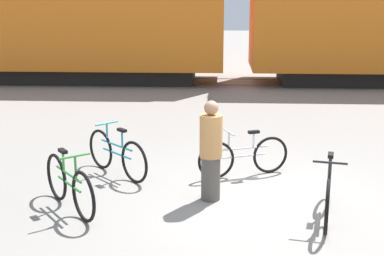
{
  "coord_description": "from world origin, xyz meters",
  "views": [
    {
      "loc": [
        -0.61,
        -7.79,
        3.14
      ],
      "look_at": [
        -1.03,
        0.31,
        1.1
      ],
      "focal_mm": 50.0,
      "sensor_mm": 36.0,
      "label": 1
    }
  ],
  "objects": [
    {
      "name": "rail_near",
      "position": [
        0.0,
        10.96,
        0.01
      ],
      "size": [
        68.62,
        0.07,
        0.01
      ],
      "primitive_type": "cube",
      "color": "#4C4238",
      "rests_on": "ground_plane"
    },
    {
      "name": "bicycle_green",
      "position": [
        -2.82,
        -0.43,
        0.39
      ],
      "size": [
        1.12,
        1.41,
        0.93
      ],
      "color": "black",
      "rests_on": "ground_plane"
    },
    {
      "name": "bicycle_black",
      "position": [
        0.96,
        -0.53,
        0.4
      ],
      "size": [
        0.51,
        1.79,
        0.94
      ],
      "color": "black",
      "rests_on": "ground_plane"
    },
    {
      "name": "bicycle_silver",
      "position": [
        -0.17,
        1.25,
        0.36
      ],
      "size": [
        1.61,
        0.67,
        0.84
      ],
      "color": "black",
      "rests_on": "ground_plane"
    },
    {
      "name": "bicycle_teal",
      "position": [
        -2.41,
        1.17,
        0.39
      ],
      "size": [
        1.29,
        1.31,
        0.91
      ],
      "color": "black",
      "rests_on": "ground_plane"
    },
    {
      "name": "ground_plane",
      "position": [
        0.0,
        0.0,
        0.0
      ],
      "size": [
        80.0,
        80.0,
        0.0
      ],
      "primitive_type": "plane",
      "color": "gray"
    },
    {
      "name": "person_in_tan",
      "position": [
        -0.73,
        0.11,
        0.79
      ],
      "size": [
        0.35,
        0.35,
        1.58
      ],
      "rotation": [
        0.0,
        0.0,
        5.2
      ],
      "color": "#514C47",
      "rests_on": "ground_plane"
    },
    {
      "name": "rail_far",
      "position": [
        0.0,
        12.4,
        0.01
      ],
      "size": [
        68.62,
        0.07,
        0.01
      ],
      "primitive_type": "cube",
      "color": "#4C4238",
      "rests_on": "ground_plane"
    },
    {
      "name": "freight_train",
      "position": [
        0.0,
        11.68,
        2.89
      ],
      "size": [
        56.62,
        3.2,
        5.54
      ],
      "color": "black",
      "rests_on": "ground_plane"
    }
  ]
}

